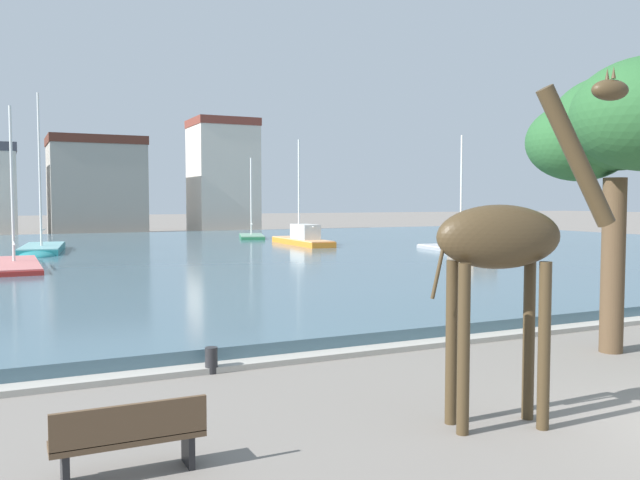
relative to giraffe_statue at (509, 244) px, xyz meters
The scene contains 13 objects.
harbor_water 29.94m from the giraffe_statue, 84.70° to the left, with size 78.98×49.16×0.38m, color #476675.
quay_edge_coping 6.18m from the giraffe_statue, 60.56° to the left, with size 78.98×0.50×0.12m, color #ADA89E.
giraffe_statue is the anchor object (origin of this frame).
sailboat_red 25.65m from the giraffe_statue, 104.26° to the left, with size 2.02×8.51×7.41m.
sailboat_grey 28.73m from the giraffe_statue, 53.88° to the left, with size 3.05×9.32×6.98m.
sailboat_teal 32.96m from the giraffe_statue, 98.44° to the left, with size 2.96×8.03×9.24m.
sailboat_green 42.83m from the giraffe_statue, 75.55° to the left, with size 3.33×6.22×6.57m.
sailboat_orange 34.79m from the giraffe_statue, 71.46° to the left, with size 1.86×8.44×7.31m.
shade_tree 6.19m from the giraffe_statue, 24.69° to the left, with size 4.09×4.60×6.09m.
mooring_bollard 6.14m from the giraffe_statue, 123.09° to the left, with size 0.24×0.24×0.50m, color #232326.
park_bench 5.75m from the giraffe_statue, behind, with size 1.80×0.44×0.92m.
townhouse_end_terrace 59.66m from the giraffe_statue, 88.68° to the left, with size 8.72×7.50×9.29m.
townhouse_corner_house 60.92m from the giraffe_statue, 76.81° to the left, with size 6.35×6.27×11.62m.
Camera 1 is at (-9.31, -5.47, 3.30)m, focal length 37.27 mm.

